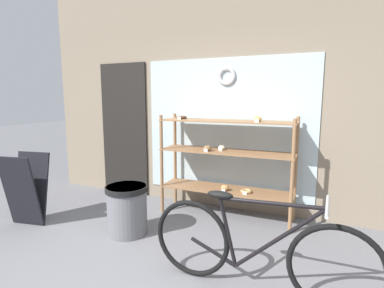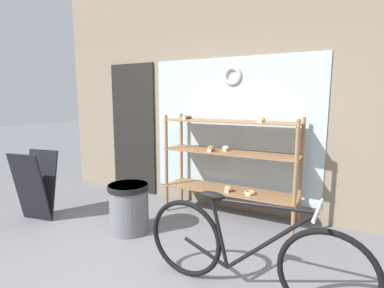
% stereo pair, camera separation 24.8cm
% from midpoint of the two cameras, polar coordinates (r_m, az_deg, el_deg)
% --- Properties ---
extents(storefront_facade, '(5.62, 0.13, 3.99)m').
position_cam_midpoint_polar(storefront_facade, '(4.29, 6.74, 13.75)').
color(storefront_facade, gray).
rests_on(storefront_facade, ground_plane).
extents(display_case, '(1.73, 0.45, 1.35)m').
position_cam_midpoint_polar(display_case, '(3.89, 9.01, -2.52)').
color(display_case, '#8E6642').
rests_on(display_case, ground_plane).
extents(bicycle, '(1.83, 0.46, 0.82)m').
position_cam_midpoint_polar(bicycle, '(2.55, 13.36, -19.40)').
color(bicycle, black).
rests_on(bicycle, ground_plane).
extents(sandwich_board, '(0.51, 0.45, 0.88)m').
position_cam_midpoint_polar(sandwich_board, '(4.30, -26.19, -7.17)').
color(sandwich_board, black).
rests_on(sandwich_board, ground_plane).
extents(trash_bin, '(0.48, 0.48, 0.57)m').
position_cam_midpoint_polar(trash_bin, '(3.62, -9.96, -11.54)').
color(trash_bin, slate).
rests_on(trash_bin, ground_plane).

